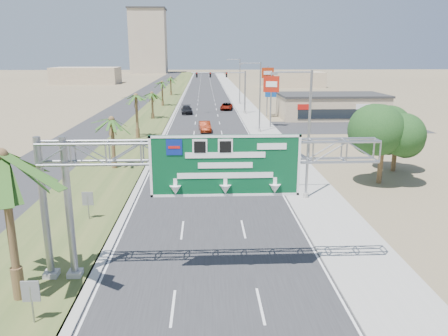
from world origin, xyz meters
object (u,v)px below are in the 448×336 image
signal_mast (234,88)px  pole_sign_red_far (268,77)px  sign_gantry (193,163)px  car_right_lane (226,106)px  store_building (331,107)px  pole_sign_red_near (271,87)px  pole_sign_blue (271,90)px  palm_near (1,156)px  car_mid_lane (205,127)px  car_left_lane (190,159)px  car_far (187,110)px

signal_mast → pole_sign_red_far: 7.14m
sign_gantry → car_right_lane: bearing=85.7°
store_building → pole_sign_red_near: bearing=-141.4°
sign_gantry → signal_mast: size_ratio=1.63×
sign_gantry → car_right_lane: 68.69m
signal_mast → pole_sign_blue: (6.13, -5.10, 0.10)m
palm_near → car_mid_lane: (8.76, 45.05, -6.18)m
sign_gantry → car_mid_lane: 43.45m
palm_near → car_left_lane: bearing=73.8°
signal_mast → car_mid_lane: size_ratio=2.26×
car_right_lane → car_far: (-7.86, -5.58, 0.05)m
palm_near → pole_sign_red_near: palm_near is taller
car_left_lane → sign_gantry: bearing=-94.6°
palm_near → store_building: 66.04m
car_right_lane → car_left_lane: bearing=-90.2°
sign_gantry → store_building: size_ratio=0.93×
palm_near → car_far: (5.37, 64.64, -6.20)m
palm_near → pole_sign_blue: size_ratio=1.21×
signal_mast → pole_sign_blue: size_ratio=1.50×
car_left_lane → palm_near: bearing=-113.2°
store_building → pole_sign_red_far: size_ratio=2.02×
sign_gantry → car_right_lane: sign_gantry is taller
store_building → car_far: (-25.83, 6.64, -1.27)m
car_left_lane → pole_sign_red_near: 26.76m
car_far → car_right_lane: bearing=30.9°
store_building → signal_mast: bearing=160.5°
palm_near → sign_gantry: bearing=13.3°
car_right_lane → store_building: bearing=-26.8°
store_building → car_mid_lane: 25.94m
palm_near → pole_sign_red_near: 51.78m
pole_sign_blue → palm_near: bearing=-109.2°
car_left_lane → pole_sign_blue: size_ratio=0.63×
car_mid_lane → pole_sign_blue: size_ratio=0.66×
car_mid_lane → sign_gantry: bearing=-95.8°
sign_gantry → pole_sign_red_near: size_ratio=2.08×
car_far → pole_sign_blue: size_ratio=0.74×
car_mid_lane → car_far: bearing=94.9°
pole_sign_red_far → signal_mast: bearing=147.3°
pole_sign_red_near → car_far: bearing=129.5°
sign_gantry → car_left_lane: sign_gantry is taller
car_far → pole_sign_blue: bearing=-25.3°
car_far → pole_sign_red_near: 22.02m
car_right_lane → pole_sign_blue: (7.27, -11.34, 4.26)m
pole_sign_red_near → pole_sign_blue: pole_sign_red_near is taller
palm_near → pole_sign_red_near: size_ratio=1.04×
car_right_lane → pole_sign_red_far: (6.85, -9.92, 6.36)m
signal_mast → pole_sign_red_near: size_ratio=1.28×
signal_mast → car_right_lane: size_ratio=2.07×
palm_near → signal_mast: bearing=77.3°
car_left_lane → car_mid_lane: car_mid_lane is taller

